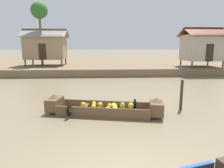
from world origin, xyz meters
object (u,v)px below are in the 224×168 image
at_px(banana_boat, 104,108).
at_px(stilt_house_left, 46,47).
at_px(stilt_house_mid_left, 202,47).
at_px(mooring_post, 181,95).
at_px(palm_tree_near, 39,12).

relative_size(banana_boat, stilt_house_left, 1.06).
relative_size(banana_boat, stilt_house_mid_left, 1.23).
height_order(stilt_house_mid_left, mooring_post, stilt_house_mid_left).
bearing_deg(mooring_post, stilt_house_mid_left, 60.15).
height_order(stilt_house_left, mooring_post, stilt_house_left).
xyz_separation_m(stilt_house_mid_left, mooring_post, (-7.30, -12.72, -2.25)).
distance_m(stilt_house_left, mooring_post, 18.68).
relative_size(stilt_house_left, mooring_post, 3.42).
bearing_deg(banana_boat, stilt_house_left, 112.78).
bearing_deg(mooring_post, stilt_house_left, 124.29).
distance_m(stilt_house_mid_left, mooring_post, 14.84).
relative_size(stilt_house_mid_left, mooring_post, 2.93).
bearing_deg(palm_tree_near, mooring_post, -53.90).
distance_m(palm_tree_near, mooring_post, 19.33).
bearing_deg(mooring_post, banana_boat, -173.57).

